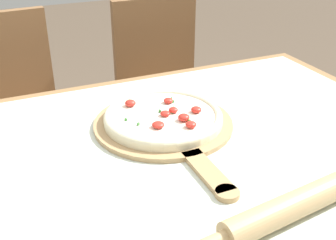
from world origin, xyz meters
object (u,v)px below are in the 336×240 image
Objects in this scene: rolling_pin at (297,204)px; chair_right at (163,86)px; pizza at (163,117)px; chair_left at (14,112)px; pizza_peel at (166,126)px.

rolling_pin is 1.19m from chair_right.
chair_left is (-0.33, 0.73, -0.25)m from pizza.
chair_left is (-0.33, 0.75, -0.23)m from pizza_peel.
chair_left and chair_right have the same top height.
chair_left is at bearing -178.91° from chair_right.
chair_right reaches higher than rolling_pin.
pizza_peel is at bearing 102.31° from rolling_pin.
chair_right is (0.31, 0.75, -0.23)m from pizza_peel.
rolling_pin is at bearing -74.97° from chair_left.
rolling_pin is at bearing -77.69° from pizza_peel.
pizza_peel is 0.41m from rolling_pin.
pizza_peel is 0.59× the size of chair_right.
pizza is (0.00, 0.02, 0.02)m from pizza_peel.
chair_right is (0.22, 1.14, -0.25)m from rolling_pin.
chair_left reaches higher than rolling_pin.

